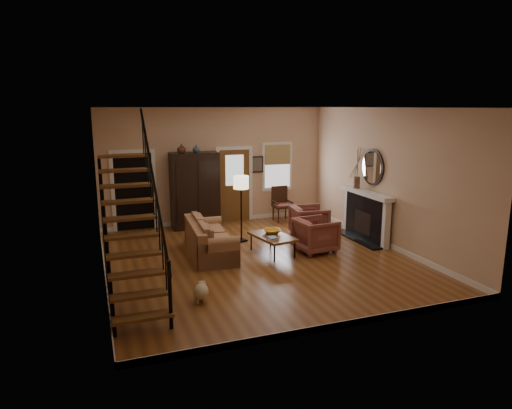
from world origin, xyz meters
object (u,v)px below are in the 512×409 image
object	(u,v)px
side_chair	(282,204)
armoire	(195,190)
armchair_left	(316,235)
armchair_right	(309,221)
floor_lamp	(241,209)
coffee_table	(272,245)
sofa	(210,239)

from	to	relation	value
side_chair	armoire	bearing A→B (deg)	175.52
armchair_left	armchair_right	bearing A→B (deg)	-24.89
armchair_left	floor_lamp	size ratio (longest dim) A/B	0.53
coffee_table	side_chair	bearing A→B (deg)	62.61
sofa	armchair_right	world-z (taller)	armchair_right
sofa	floor_lamp	xyz separation A→B (m)	(1.01, 0.81, 0.45)
armoire	floor_lamp	bearing A→B (deg)	-65.74
side_chair	sofa	bearing A→B (deg)	-139.93
armchair_right	floor_lamp	distance (m)	1.85
armchair_right	side_chair	distance (m)	1.73
armchair_right	armoire	bearing A→B (deg)	60.97
sofa	armchair_left	bearing A→B (deg)	-9.87
coffee_table	side_chair	distance (m)	3.10
coffee_table	armchair_right	distance (m)	1.77
armoire	armchair_left	bearing A→B (deg)	-55.39
armoire	coffee_table	distance (m)	3.25
sofa	floor_lamp	bearing A→B (deg)	42.26
floor_lamp	sofa	bearing A→B (deg)	-141.39
armchair_left	armchair_right	xyz separation A→B (m)	(0.43, 1.18, 0.01)
coffee_table	armchair_left	bearing A→B (deg)	-9.60
sofa	armchair_right	size ratio (longest dim) A/B	2.32
armchair_left	side_chair	size ratio (longest dim) A/B	0.86
armoire	side_chair	world-z (taller)	armoire
armoire	floor_lamp	xyz separation A→B (m)	(0.78, -1.73, -0.22)
armchair_left	floor_lamp	xyz separation A→B (m)	(-1.36, 1.38, 0.43)
floor_lamp	side_chair	distance (m)	2.36
sofa	armchair_right	xyz separation A→B (m)	(2.80, 0.61, 0.02)
coffee_table	floor_lamp	world-z (taller)	floor_lamp
sofa	side_chair	distance (m)	3.63
side_chair	floor_lamp	bearing A→B (deg)	-139.12
sofa	armchair_left	size ratio (longest dim) A/B	2.35
armoire	floor_lamp	distance (m)	1.91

